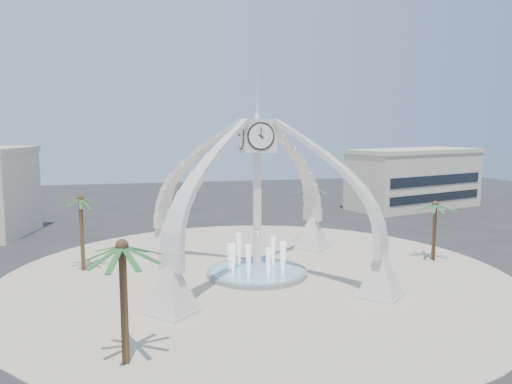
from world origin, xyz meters
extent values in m
plane|color=#282828|center=(0.00, 0.00, 0.00)|extent=(140.00, 140.00, 0.00)
cylinder|color=beige|center=(0.00, 0.00, 0.03)|extent=(40.00, 40.00, 0.06)
cube|color=silver|center=(0.00, 0.00, 4.90)|extent=(0.55, 0.55, 9.80)
cube|color=silver|center=(0.00, 0.00, 11.05)|extent=(2.50, 2.50, 2.50)
cone|color=silver|center=(0.00, 0.00, 14.30)|extent=(0.20, 0.20, 4.00)
cylinder|color=white|center=(0.00, -1.29, 11.05)|extent=(1.84, 0.04, 1.84)
pyramid|color=silver|center=(7.07, 7.07, 1.60)|extent=(3.80, 3.80, 3.20)
pyramid|color=silver|center=(-7.07, 7.07, 1.60)|extent=(3.80, 3.80, 3.20)
pyramid|color=silver|center=(-7.07, -7.07, 1.60)|extent=(3.80, 3.80, 3.20)
pyramid|color=silver|center=(7.07, -7.07, 1.60)|extent=(3.80, 3.80, 3.20)
cylinder|color=gray|center=(0.00, 0.00, 0.20)|extent=(8.00, 8.00, 0.40)
cylinder|color=#82BDC2|center=(0.00, 0.00, 0.42)|extent=(7.40, 7.40, 0.04)
cone|color=white|center=(0.00, 0.00, 2.02)|extent=(0.60, 0.60, 3.20)
cube|color=beige|center=(30.00, 28.00, 4.00)|extent=(21.49, 13.79, 8.00)
cube|color=beige|center=(30.00, 28.00, 8.30)|extent=(21.87, 14.17, 0.60)
cylinder|color=brown|center=(16.22, 0.95, 2.57)|extent=(0.34, 0.34, 5.15)
cylinder|color=brown|center=(-13.63, 4.32, 3.08)|extent=(0.33, 0.33, 6.15)
cylinder|color=brown|center=(7.76, 9.19, 2.98)|extent=(0.35, 0.35, 5.96)
cylinder|color=brown|center=(-9.72, -13.19, 3.08)|extent=(0.38, 0.38, 6.15)
camera|label=1|loc=(-8.60, -37.55, 11.71)|focal=35.00mm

